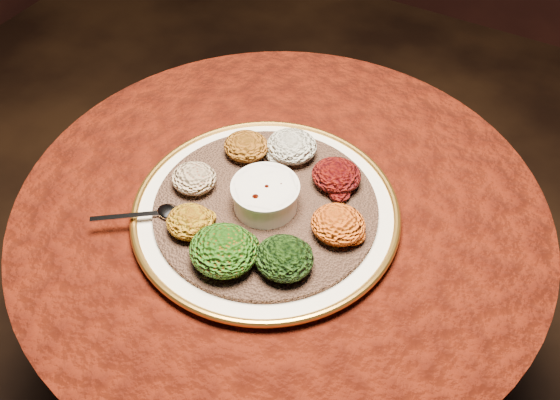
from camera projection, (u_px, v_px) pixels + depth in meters
The scene contains 13 objects.
table at pixel (281, 265), 1.25m from camera, with size 0.96×0.96×0.73m.
platter at pixel (266, 212), 1.09m from camera, with size 0.51×0.51×0.02m.
injera at pixel (266, 207), 1.08m from camera, with size 0.39×0.39×0.01m, color brown.
stew_bowl at pixel (265, 194), 1.06m from camera, with size 0.12×0.12×0.05m.
spoon at pixel (163, 213), 1.06m from camera, with size 0.13×0.10×0.01m.
portion_ayib at pixel (292, 146), 1.15m from camera, with size 0.09×0.09×0.05m, color beige.
portion_kitfo at pixel (336, 175), 1.10m from camera, with size 0.09×0.08×0.04m, color black.
portion_tikil at pixel (338, 224), 1.02m from camera, with size 0.09×0.09×0.04m, color #AC5C0E.
portion_gomen at pixel (284, 258), 0.97m from camera, with size 0.09×0.09×0.05m, color black.
portion_mixveg at pixel (224, 250), 0.98m from camera, with size 0.11×0.10×0.05m, color #8D3209.
portion_kik at pixel (190, 222), 1.03m from camera, with size 0.08×0.08×0.04m, color #9E700D.
portion_timatim at pixel (194, 178), 1.10m from camera, with size 0.08×0.08×0.04m, color maroon.
portion_shiro at pixel (246, 146), 1.15m from camera, with size 0.08×0.08×0.04m, color #8E4911.
Camera 1 is at (0.37, -0.65, 1.56)m, focal length 40.00 mm.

